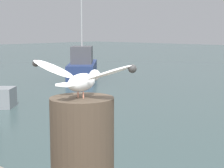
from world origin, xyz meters
The scene contains 2 objects.
seagull centered at (-0.33, -0.37, 2.36)m, with size 0.68×0.39×0.21m.
boat_navy centered at (-13.68, 12.21, 0.62)m, with size 4.51×4.76×4.98m.
Camera 1 is at (1.20, -1.81, 2.62)m, focal length 61.17 mm.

